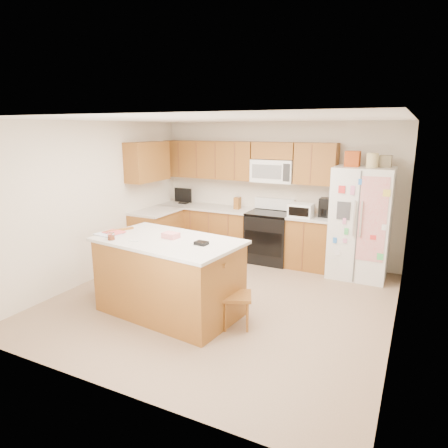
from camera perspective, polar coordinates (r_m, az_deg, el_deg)
The scene contains 9 objects.
ground at distance 5.79m, azimuth -0.30°, elevation -10.83°, with size 4.50×4.50×0.00m, color #876D4D.
room_shell at distance 5.36m, azimuth -0.32°, elevation 3.34°, with size 4.60×4.60×2.52m.
cabinetry at distance 7.46m, azimuth -0.91°, elevation 2.14°, with size 3.36×1.56×2.15m.
stove at distance 7.31m, azimuth 6.49°, elevation -1.73°, with size 0.76×0.65×1.13m.
refrigerator at distance 6.80m, azimuth 18.95°, elevation 0.32°, with size 0.90×0.79×2.04m.
island at distance 5.29m, azimuth -7.85°, elevation -7.40°, with size 1.99×1.29×1.10m.
windsor_chair_left at distance 5.95m, azimuth -15.11°, elevation -5.55°, with size 0.57×0.58×1.04m.
windsor_chair_back at distance 5.85m, azimuth -3.81°, elevation -6.33°, with size 0.48×0.47×0.86m.
windsor_chair_right at distance 4.94m, azimuth 1.57°, elevation -10.14°, with size 0.47×0.48×0.86m.
Camera 1 is at (2.36, -4.72, 2.39)m, focal length 32.00 mm.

